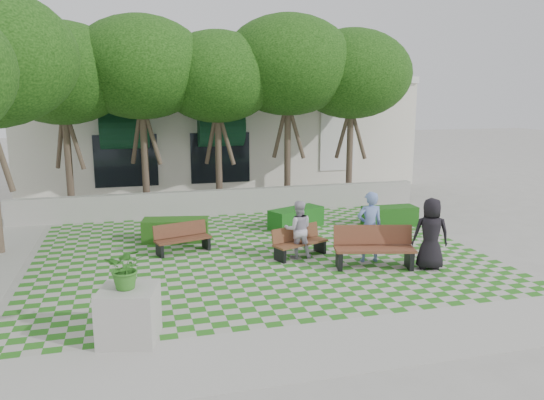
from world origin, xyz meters
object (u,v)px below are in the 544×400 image
object	(u,v)px
planter_front	(128,303)
person_white	(298,229)
bench_west	(182,239)
hedge_midright	(296,218)
person_dark	(431,234)
person_blue	(370,227)
hedge_east	(390,216)
bench_east	(374,248)
bench_mid	(299,242)
hedge_midleft	(176,230)

from	to	relation	value
planter_front	person_white	size ratio (longest dim) A/B	1.12
bench_west	hedge_midright	xyz separation A→B (m)	(3.92, 1.81, -0.07)
person_dark	person_blue	bearing A→B (deg)	-17.34
hedge_east	person_white	distance (m)	4.89
person_blue	bench_west	bearing A→B (deg)	-18.79
planter_front	person_white	xyz separation A→B (m)	(4.45, 3.91, 0.07)
bench_east	bench_mid	world-z (taller)	bench_east
hedge_midright	person_blue	bearing A→B (deg)	-79.09
bench_mid	person_blue	distance (m)	1.95
planter_front	bench_east	bearing A→B (deg)	23.17
bench_east	person_blue	bearing A→B (deg)	94.17
bench_west	planter_front	size ratio (longest dim) A/B	0.94
hedge_midright	hedge_midleft	world-z (taller)	hedge_midleft
hedge_midleft	hedge_midright	bearing A→B (deg)	8.33
bench_mid	hedge_east	distance (m)	4.80
hedge_east	person_white	size ratio (longest dim) A/B	1.15
planter_front	person_dark	distance (m)	7.68
planter_front	person_blue	xyz separation A→B (m)	(6.15, 3.07, 0.23)
person_white	planter_front	bearing A→B (deg)	52.33
person_white	bench_mid	bearing A→B (deg)	-120.35
person_dark	hedge_midright	bearing A→B (deg)	-47.64
hedge_midleft	person_blue	xyz separation A→B (m)	(4.76, -3.35, 0.60)
bench_east	person_white	size ratio (longest dim) A/B	1.35
bench_mid	person_white	world-z (taller)	person_white
bench_west	planter_front	distance (m)	5.41
hedge_midright	planter_front	bearing A→B (deg)	-127.57
bench_mid	bench_west	distance (m)	3.27
bench_west	person_blue	world-z (taller)	person_blue
hedge_midright	person_dark	bearing A→B (deg)	-67.81
bench_east	person_dark	world-z (taller)	person_dark
bench_east	person_white	bearing A→B (deg)	155.13
bench_west	person_dark	world-z (taller)	person_dark
bench_mid	hedge_midright	bearing A→B (deg)	52.29
bench_west	hedge_midright	bearing A→B (deg)	8.15
person_blue	person_dark	size ratio (longest dim) A/B	1.03
hedge_midright	person_white	distance (m)	3.27
hedge_midright	person_white	xyz separation A→B (m)	(-0.94, -3.10, 0.46)
hedge_east	person_dark	xyz separation A→B (m)	(-1.17, -4.40, 0.60)
bench_mid	planter_front	world-z (taller)	planter_front
planter_front	hedge_midleft	bearing A→B (deg)	77.81
bench_mid	bench_west	xyz separation A→B (m)	(-3.03, 1.23, -0.00)
hedge_east	person_dark	world-z (taller)	person_dark
hedge_midright	person_blue	world-z (taller)	person_blue
person_white	hedge_midright	bearing A→B (deg)	-95.78
hedge_east	person_dark	size ratio (longest dim) A/B	0.98
hedge_east	person_dark	distance (m)	4.59
hedge_east	planter_front	size ratio (longest dim) A/B	1.03
hedge_midright	person_dark	xyz separation A→B (m)	(1.99, -4.88, 0.59)
bench_mid	hedge_midright	size ratio (longest dim) A/B	0.89
bench_west	person_blue	bearing A→B (deg)	-41.08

